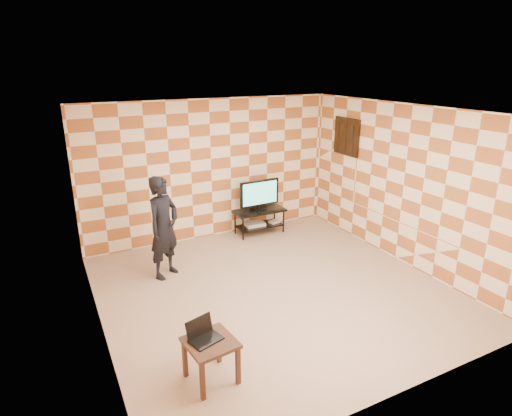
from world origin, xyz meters
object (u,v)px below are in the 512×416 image
object	(u,v)px
tv_stand	(259,216)
side_table	(211,348)
tv	(260,194)
person	(164,228)

from	to	relation	value
tv_stand	side_table	bearing A→B (deg)	-124.48
tv	side_table	size ratio (longest dim) A/B	1.51
side_table	person	distance (m)	2.68
tv	side_table	xyz separation A→B (m)	(-2.45, -3.56, -0.43)
tv_stand	side_table	world-z (taller)	same
tv_stand	person	xyz separation A→B (m)	(-2.20, -0.93, 0.47)
tv_stand	side_table	xyz separation A→B (m)	(-2.45, -3.56, 0.04)
tv_stand	tv	xyz separation A→B (m)	(-0.00, -0.00, 0.48)
side_table	tv	bearing A→B (deg)	55.50
tv	person	bearing A→B (deg)	-157.14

